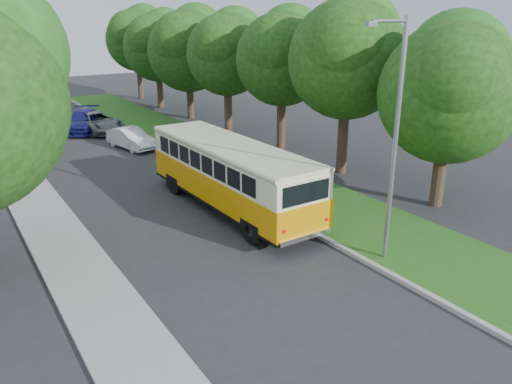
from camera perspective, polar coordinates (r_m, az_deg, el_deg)
ground at (r=17.23m, az=-1.77°, el=-8.13°), size 120.00×120.00×0.00m
curb at (r=22.83m, az=-0.56°, el=-0.77°), size 0.20×70.00×0.15m
grass_verge at (r=24.10m, az=4.16°, el=0.27°), size 4.50×70.00×0.13m
sidewalk at (r=19.99m, az=-21.44°, el=-5.30°), size 2.20×70.00×0.12m
treeline at (r=33.03m, az=-13.92°, el=15.41°), size 24.27×41.91×9.46m
lamppost_near at (r=16.45m, az=15.46°, el=6.08°), size 1.71×0.16×8.00m
lamppost_far at (r=29.52m, az=-26.93°, el=9.92°), size 1.71×0.16×7.50m
warning_sign at (r=26.06m, az=-24.57°, el=3.79°), size 0.56×0.10×2.50m
vintage_bus at (r=21.25m, az=-2.89°, el=1.75°), size 2.80×10.23×3.02m
car_silver at (r=24.52m, az=-6.68°, el=2.00°), size 2.75×4.18×1.32m
car_white at (r=32.69m, az=-14.10°, el=5.98°), size 2.15×4.15×1.30m
car_blue at (r=38.65m, az=-19.03°, el=7.70°), size 3.90×5.66×1.52m
car_grey at (r=38.04m, az=-17.72°, el=7.61°), size 3.17×5.51×1.44m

